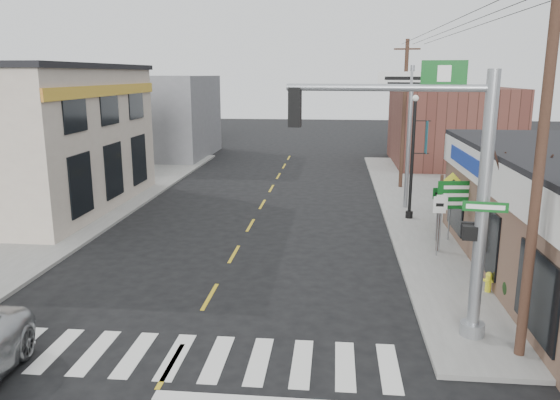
# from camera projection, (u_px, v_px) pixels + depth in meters

# --- Properties ---
(ground) EXTENTS (140.00, 140.00, 0.00)m
(ground) POSITION_uv_depth(u_px,v_px,m) (171.00, 365.00, 12.57)
(ground) COLOR black
(ground) RESTS_ON ground
(sidewalk_right) EXTENTS (6.00, 38.00, 0.13)m
(sidewalk_right) POSITION_uv_depth(u_px,v_px,m) (454.00, 223.00, 24.27)
(sidewalk_right) COLOR slate
(sidewalk_right) RESTS_ON ground
(sidewalk_left) EXTENTS (6.00, 38.00, 0.13)m
(sidewalk_left) POSITION_uv_depth(u_px,v_px,m) (67.00, 213.00, 26.03)
(sidewalk_left) COLOR slate
(sidewalk_left) RESTS_ON ground
(center_line) EXTENTS (0.12, 56.00, 0.01)m
(center_line) POSITION_uv_depth(u_px,v_px,m) (234.00, 254.00, 20.32)
(center_line) COLOR gold
(center_line) RESTS_ON ground
(crosswalk) EXTENTS (11.00, 2.20, 0.01)m
(crosswalk) POSITION_uv_depth(u_px,v_px,m) (176.00, 356.00, 12.95)
(crosswalk) COLOR silver
(crosswalk) RESTS_ON ground
(bldg_distant_right) EXTENTS (8.00, 10.00, 5.60)m
(bldg_distant_right) POSITION_uv_depth(u_px,v_px,m) (450.00, 126.00, 39.83)
(bldg_distant_right) COLOR #552F27
(bldg_distant_right) RESTS_ON ground
(bldg_distant_left) EXTENTS (9.00, 10.00, 6.40)m
(bldg_distant_left) POSITION_uv_depth(u_px,v_px,m) (153.00, 116.00, 43.94)
(bldg_distant_left) COLOR slate
(bldg_distant_left) RESTS_ON ground
(traffic_signal_pole) EXTENTS (5.32, 0.39, 6.73)m
(traffic_signal_pole) POSITION_uv_depth(u_px,v_px,m) (450.00, 178.00, 12.94)
(traffic_signal_pole) COLOR #93969B
(traffic_signal_pole) RESTS_ON sidewalk_right
(guide_sign) EXTENTS (1.64, 0.14, 2.87)m
(guide_sign) POSITION_uv_depth(u_px,v_px,m) (459.00, 203.00, 19.79)
(guide_sign) COLOR #442B1F
(guide_sign) RESTS_ON sidewalk_right
(fire_hydrant) EXTENTS (0.20, 0.20, 0.63)m
(fire_hydrant) POSITION_uv_depth(u_px,v_px,m) (489.00, 281.00, 16.41)
(fire_hydrant) COLOR yellow
(fire_hydrant) RESTS_ON sidewalk_right
(ped_crossing_sign) EXTENTS (1.06, 0.07, 2.73)m
(ped_crossing_sign) POSITION_uv_depth(u_px,v_px,m) (451.00, 194.00, 21.20)
(ped_crossing_sign) COLOR gray
(ped_crossing_sign) RESTS_ON sidewalk_right
(lamp_post) EXTENTS (0.72, 0.56, 5.53)m
(lamp_post) POSITION_uv_depth(u_px,v_px,m) (414.00, 148.00, 24.21)
(lamp_post) COLOR black
(lamp_post) RESTS_ON sidewalk_right
(dance_center_sign) EXTENTS (3.21, 0.20, 6.83)m
(dance_center_sign) POSITION_uv_depth(u_px,v_px,m) (411.00, 102.00, 25.79)
(dance_center_sign) COLOR gray
(dance_center_sign) RESTS_ON sidewalk_right
(bare_tree) EXTENTS (2.47, 2.47, 4.93)m
(bare_tree) POSITION_uv_depth(u_px,v_px,m) (523.00, 164.00, 15.78)
(bare_tree) COLOR black
(bare_tree) RESTS_ON sidewalk_right
(shrub_front) EXTENTS (1.41, 1.41, 1.06)m
(shrub_front) POSITION_uv_depth(u_px,v_px,m) (529.00, 289.00, 15.29)
(shrub_front) COLOR black
(shrub_front) RESTS_ON sidewalk_right
(shrub_back) EXTENTS (1.02, 1.02, 0.76)m
(shrub_back) POSITION_uv_depth(u_px,v_px,m) (509.00, 245.00, 19.78)
(shrub_back) COLOR black
(shrub_back) RESTS_ON sidewalk_right
(utility_pole_near) EXTENTS (1.56, 0.23, 8.95)m
(utility_pole_near) POSITION_uv_depth(u_px,v_px,m) (540.00, 161.00, 11.79)
(utility_pole_near) COLOR #3F271D
(utility_pole_near) RESTS_ON sidewalk_right
(utility_pole_far) EXTENTS (1.44, 0.22, 8.30)m
(utility_pole_far) POSITION_uv_depth(u_px,v_px,m) (404.00, 113.00, 30.84)
(utility_pole_far) COLOR #442A23
(utility_pole_far) RESTS_ON sidewalk_right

